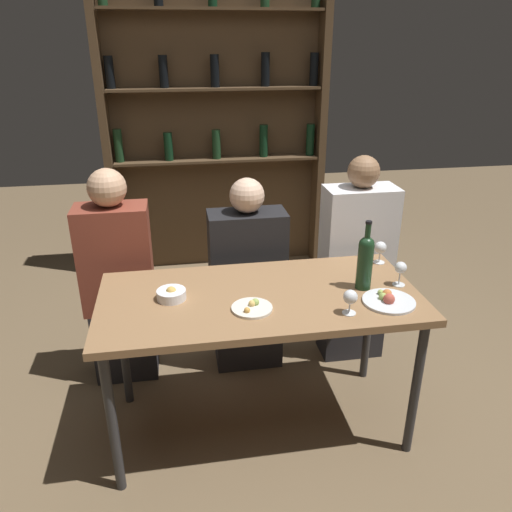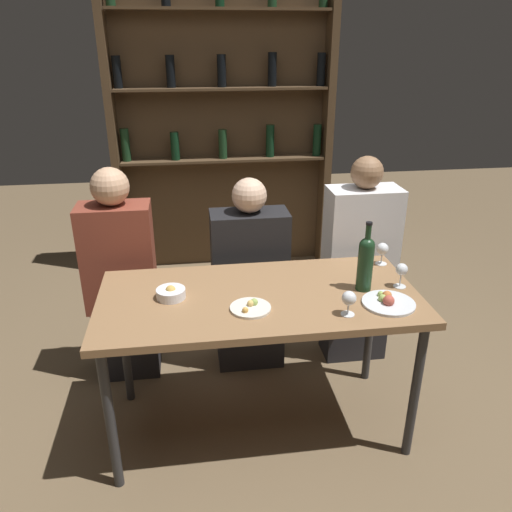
# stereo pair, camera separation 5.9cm
# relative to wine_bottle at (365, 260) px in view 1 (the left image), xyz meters

# --- Properties ---
(ground_plane) EXTENTS (10.00, 10.00, 0.00)m
(ground_plane) POSITION_rel_wine_bottle_xyz_m (-0.50, 0.01, -0.91)
(ground_plane) COLOR brown
(dining_table) EXTENTS (1.49, 0.71, 0.77)m
(dining_table) POSITION_rel_wine_bottle_xyz_m (-0.50, 0.01, -0.21)
(dining_table) COLOR olive
(dining_table) RESTS_ON ground_plane
(wine_rack_wall) EXTENTS (1.77, 0.21, 2.31)m
(wine_rack_wall) POSITION_rel_wine_bottle_xyz_m (-0.50, 2.06, 0.28)
(wine_rack_wall) COLOR #4C3823
(wine_rack_wall) RESTS_ON ground_plane
(wine_bottle) EXTENTS (0.07, 0.07, 0.34)m
(wine_bottle) POSITION_rel_wine_bottle_xyz_m (0.00, 0.00, 0.00)
(wine_bottle) COLOR #19381E
(wine_bottle) RESTS_ON dining_table
(wine_glass_0) EXTENTS (0.06, 0.06, 0.12)m
(wine_glass_0) POSITION_rel_wine_bottle_xyz_m (0.18, -0.00, -0.06)
(wine_glass_0) COLOR silver
(wine_glass_0) RESTS_ON dining_table
(wine_glass_1) EXTENTS (0.06, 0.06, 0.11)m
(wine_glass_1) POSITION_rel_wine_bottle_xyz_m (-0.14, -0.22, -0.07)
(wine_glass_1) COLOR silver
(wine_glass_1) RESTS_ON dining_table
(wine_glass_2) EXTENTS (0.06, 0.06, 0.12)m
(wine_glass_2) POSITION_rel_wine_bottle_xyz_m (0.19, 0.26, -0.06)
(wine_glass_2) COLOR silver
(wine_glass_2) RESTS_ON dining_table
(food_plate_0) EXTENTS (0.18, 0.18, 0.04)m
(food_plate_0) POSITION_rel_wine_bottle_xyz_m (-0.55, -0.12, -0.14)
(food_plate_0) COLOR silver
(food_plate_0) RESTS_ON dining_table
(food_plate_1) EXTENTS (0.24, 0.24, 0.05)m
(food_plate_1) POSITION_rel_wine_bottle_xyz_m (0.06, -0.15, -0.13)
(food_plate_1) COLOR silver
(food_plate_1) RESTS_ON dining_table
(snack_bowl) EXTENTS (0.13, 0.13, 0.06)m
(snack_bowl) POSITION_rel_wine_bottle_xyz_m (-0.90, 0.04, -0.12)
(snack_bowl) COLOR white
(snack_bowl) RESTS_ON dining_table
(seated_person_left) EXTENTS (0.39, 0.22, 1.25)m
(seated_person_left) POSITION_rel_wine_bottle_xyz_m (-1.20, 0.58, -0.32)
(seated_person_left) COLOR #26262B
(seated_person_left) RESTS_ON ground_plane
(seated_person_center) EXTENTS (0.44, 0.22, 1.17)m
(seated_person_center) POSITION_rel_wine_bottle_xyz_m (-0.47, 0.58, -0.37)
(seated_person_center) COLOR #26262B
(seated_person_center) RESTS_ON ground_plane
(seated_person_right) EXTENTS (0.41, 0.22, 1.27)m
(seated_person_right) POSITION_rel_wine_bottle_xyz_m (0.19, 0.58, -0.32)
(seated_person_right) COLOR #26262B
(seated_person_right) RESTS_ON ground_plane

